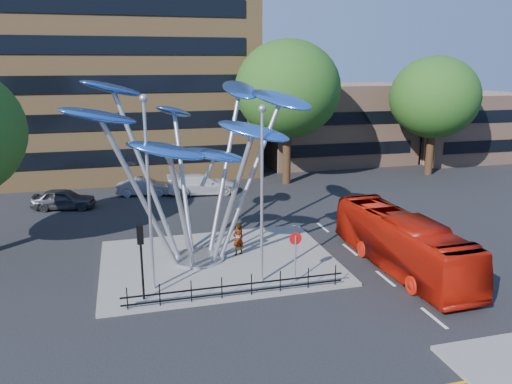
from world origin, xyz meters
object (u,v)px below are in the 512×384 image
object	(u,v)px
red_bus	(402,242)
tree_far	(435,98)
leaf_sculpture	(193,132)
traffic_light_island	(141,246)
street_lamp_left	(148,178)
pedestrian	(238,239)
parked_car_mid	(144,187)
street_lamp_right	(262,180)
no_entry_sign_island	(295,249)
tree_right	(288,89)
parked_car_left	(64,199)
parked_car_right	(202,184)

from	to	relation	value
red_bus	tree_far	bearing A→B (deg)	51.82
leaf_sculpture	traffic_light_island	size ratio (longest dim) A/B	3.71
tree_far	street_lamp_left	bearing A→B (deg)	-145.08
tree_far	leaf_sculpture	world-z (taller)	tree_far
street_lamp_left	pedestrian	size ratio (longest dim) A/B	4.94
red_bus	parked_car_mid	distance (m)	21.76
tree_far	pedestrian	distance (m)	27.44
street_lamp_right	no_entry_sign_island	size ratio (longest dim) A/B	3.39
street_lamp_right	parked_car_mid	bearing A→B (deg)	104.31
leaf_sculpture	red_bus	xyz separation A→B (m)	(9.86, -3.79, -5.45)
street_lamp_right	red_bus	size ratio (longest dim) A/B	0.81
tree_right	tree_far	size ratio (longest dim) A/B	1.12
leaf_sculpture	street_lamp_right	distance (m)	4.83
street_lamp_right	traffic_light_island	size ratio (longest dim) A/B	2.42
parked_car_left	red_bus	bearing A→B (deg)	-122.53
tree_far	pedestrian	world-z (taller)	tree_far
tree_far	traffic_light_island	distance (m)	33.61
tree_far	parked_car_left	world-z (taller)	tree_far
street_lamp_right	red_bus	distance (m)	8.16
red_bus	pedestrian	bearing A→B (deg)	153.00
red_bus	parked_car_left	distance (m)	23.69
street_lamp_right	red_bus	bearing A→B (deg)	-0.82
no_entry_sign_island	parked_car_left	xyz separation A→B (m)	(-11.86, 16.15, -1.07)
pedestrian	parked_car_left	world-z (taller)	pedestrian
tree_far	parked_car_mid	distance (m)	26.91
leaf_sculpture	tree_right	bearing A→B (deg)	56.69
red_bus	pedestrian	xyz separation A→B (m)	(-7.62, 3.63, -0.38)
street_lamp_left	pedestrian	distance (m)	7.04
tree_far	pedestrian	size ratio (longest dim) A/B	6.07
parked_car_mid	traffic_light_island	bearing A→B (deg)	-173.63
tree_right	no_entry_sign_island	world-z (taller)	tree_right
parked_car_right	no_entry_sign_island	bearing A→B (deg)	-173.24
no_entry_sign_island	leaf_sculpture	bearing A→B (deg)	134.33
tree_right	red_bus	world-z (taller)	tree_right
tree_right	parked_car_right	size ratio (longest dim) A/B	2.21
street_lamp_right	no_entry_sign_island	bearing A→B (deg)	-17.87
tree_far	parked_car_left	distance (m)	32.66
no_entry_sign_island	red_bus	size ratio (longest dim) A/B	0.24
leaf_sculpture	parked_car_left	distance (m)	15.56
tree_right	traffic_light_island	xyz separation A→B (m)	(-13.00, -19.50, -5.42)
parked_car_mid	pedestrian	bearing A→B (deg)	-154.51
tree_right	pedestrian	size ratio (longest dim) A/B	6.79
red_bus	no_entry_sign_island	bearing A→B (deg)	-177.80
traffic_light_island	pedestrian	bearing A→B (deg)	37.88
parked_car_left	parked_car_mid	size ratio (longest dim) A/B	1.04
traffic_light_island	parked_car_left	bearing A→B (deg)	106.73
tree_far	pedestrian	bearing A→B (deg)	-144.66
tree_far	parked_car_mid	xyz separation A→B (m)	(-26.12, -0.91, -6.42)
red_bus	parked_car_mid	size ratio (longest dim) A/B	2.44
leaf_sculpture	no_entry_sign_island	bearing A→B (deg)	-45.67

